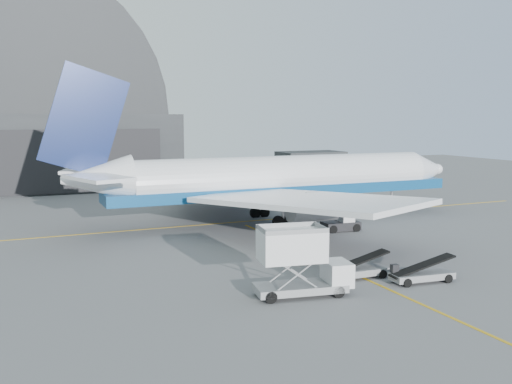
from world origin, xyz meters
name	(u,v)px	position (x,y,z in m)	size (l,w,h in m)	color
ground	(333,264)	(0.00, 0.00, 0.00)	(200.00, 200.00, 0.00)	#565659
taxi_lines	(266,234)	(0.00, 12.67, 0.01)	(80.00, 42.12, 0.02)	#C59412
hangar	(14,129)	(-22.00, 64.95, 9.54)	(50.00, 28.30, 28.00)	black
distant_bldg_a	(311,170)	(38.00, 72.00, 0.00)	(14.00, 8.00, 4.00)	black
distant_bldg_b	(385,168)	(55.00, 68.00, 0.00)	(8.00, 6.00, 2.80)	gray
airliner	(271,179)	(3.37, 18.87, 4.73)	(48.12, 46.66, 16.89)	white
catering_truck	(299,263)	(-6.18, -5.96, 2.20)	(6.62, 3.31, 4.35)	gray
pushback_tug	(342,224)	(7.91, 11.35, 0.65)	(3.91, 2.50, 1.73)	black
belt_loader_a	(356,270)	(-0.49, -4.00, 0.58)	(4.98, 1.86, 1.89)	gray
belt_loader_b	(421,274)	(3.14, -6.70, 0.57)	(4.94, 2.08, 1.86)	gray
traffic_cone	(301,260)	(-2.10, 1.38, 0.24)	(0.34, 0.34, 0.50)	#E84A07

